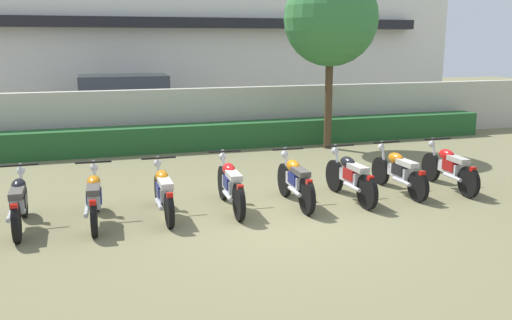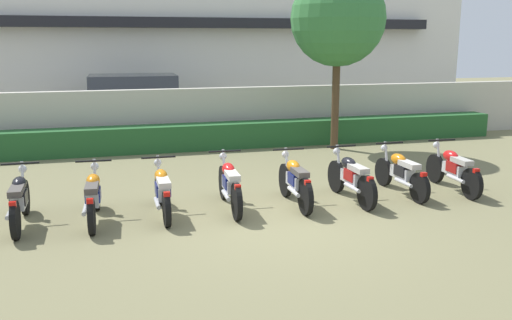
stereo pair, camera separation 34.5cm
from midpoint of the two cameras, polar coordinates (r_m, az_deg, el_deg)
ground at (r=9.29m, az=1.20°, el=-6.34°), size 60.00×60.00×0.00m
building at (r=23.46m, az=-10.92°, el=13.08°), size 23.49×6.50×6.78m
compound_wall at (r=15.99m, az=-7.21°, el=4.42°), size 22.32×0.30×1.62m
hedge_row at (r=15.38m, az=-6.69°, el=2.39°), size 17.85×0.70×0.70m
parked_car at (r=18.10m, az=-13.41°, el=5.49°), size 4.56×2.19×1.89m
tree_near_inspector at (r=15.36m, az=7.04°, el=14.18°), size 2.53×2.53×4.79m
motorcycle_in_row_0 at (r=9.65m, az=-24.15°, el=-3.95°), size 0.60×1.89×0.96m
motorcycle_in_row_1 at (r=9.51m, az=-17.31°, el=-3.71°), size 0.60×1.90×0.94m
motorcycle_in_row_2 at (r=9.60m, az=-10.54°, el=-3.19°), size 0.60×1.84×0.94m
motorcycle_in_row_3 at (r=9.85m, az=-3.65°, el=-2.51°), size 0.60×1.96×0.98m
motorcycle_in_row_4 at (r=10.10m, az=3.09°, el=-2.12°), size 0.60×1.84×0.98m
motorcycle_in_row_5 at (r=10.52m, az=8.76°, el=-1.67°), size 0.60×1.92×0.97m
motorcycle_in_row_6 at (r=11.21m, az=13.63°, el=-1.10°), size 0.60×1.92×0.95m
motorcycle_in_row_7 at (r=11.78m, az=18.49°, el=-0.72°), size 0.60×1.93×0.96m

